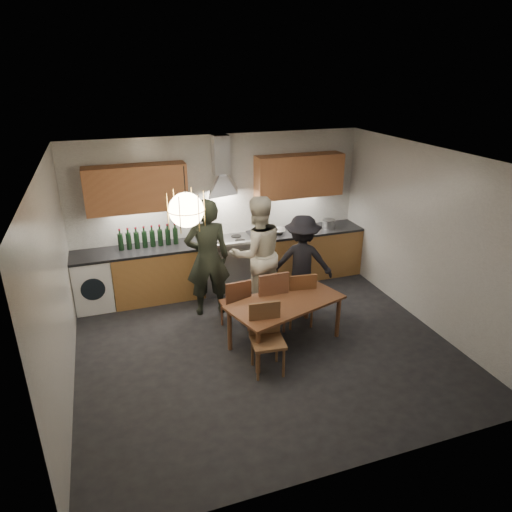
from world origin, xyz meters
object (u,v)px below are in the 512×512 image
object	(u,v)px
person_right	(302,262)
wine_bottles	(148,237)
chair_front	(266,333)
chair_back_left	(236,302)
dining_table	(286,306)
mixing_bowl	(277,231)
person_mid	(257,254)
stock_pot	(329,224)
person_left	(208,258)

from	to	relation	value
person_right	wine_bottles	size ratio (longest dim) A/B	1.59
chair_front	chair_back_left	bearing A→B (deg)	102.17
dining_table	mixing_bowl	distance (m)	2.09
dining_table	wine_bottles	world-z (taller)	wine_bottles
chair_front	person_mid	size ratio (longest dim) A/B	0.49
person_mid	stock_pot	world-z (taller)	person_mid
person_right	wine_bottles	xyz separation A→B (m)	(-2.23, 1.06, 0.32)
person_left	wine_bottles	bearing A→B (deg)	-42.25
person_mid	person_right	bearing A→B (deg)	161.76
mixing_bowl	chair_front	bearing A→B (deg)	-114.06
dining_table	mixing_bowl	xyz separation A→B (m)	(0.63, 1.96, 0.35)
chair_back_left	mixing_bowl	size ratio (longest dim) A/B	2.79
person_right	mixing_bowl	bearing A→B (deg)	-65.06
person_mid	wine_bottles	xyz separation A→B (m)	(-1.54, 0.89, 0.16)
dining_table	mixing_bowl	bearing A→B (deg)	54.50
chair_front	person_right	world-z (taller)	person_right
dining_table	chair_front	world-z (taller)	chair_front
person_right	stock_pot	size ratio (longest dim) A/B	6.97
mixing_bowl	dining_table	bearing A→B (deg)	-107.82
chair_back_left	dining_table	bearing A→B (deg)	132.57
dining_table	person_right	world-z (taller)	person_right
person_left	wine_bottles	size ratio (longest dim) A/B	1.94
wine_bottles	person_mid	bearing A→B (deg)	-30.00
chair_front	person_left	xyz separation A→B (m)	(-0.35, 1.64, 0.41)
dining_table	chair_back_left	xyz separation A→B (m)	(-0.54, 0.52, -0.10)
chair_front	wine_bottles	size ratio (longest dim) A/B	0.94
chair_back_left	chair_front	bearing A→B (deg)	92.30
dining_table	wine_bottles	distance (m)	2.60
person_right	mixing_bowl	xyz separation A→B (m)	(-0.04, 1.00, 0.18)
person_mid	mixing_bowl	world-z (taller)	person_mid
mixing_bowl	stock_pot	xyz separation A→B (m)	(0.98, -0.05, 0.04)
chair_front	stock_pot	world-z (taller)	stock_pot
dining_table	chair_back_left	size ratio (longest dim) A/B	2.06
chair_front	wine_bottles	distance (m)	2.77
chair_back_left	stock_pot	size ratio (longest dim) A/B	3.84
person_right	stock_pot	world-z (taller)	person_right
chair_back_left	chair_front	distance (m)	0.97
person_left	person_mid	bearing A→B (deg)	-179.62
person_mid	wine_bottles	bearing A→B (deg)	-34.28
chair_front	person_right	xyz separation A→B (m)	(1.11, 1.41, 0.25)
chair_back_left	stock_pot	bearing A→B (deg)	-150.98
person_mid	stock_pot	size ratio (longest dim) A/B	8.45
person_mid	chair_front	bearing A→B (deg)	70.69
chair_front	mixing_bowl	bearing A→B (deg)	72.14
person_mid	person_right	xyz separation A→B (m)	(0.69, -0.17, -0.16)
chair_back_left	wine_bottles	size ratio (longest dim) A/B	0.88
person_right	wine_bottles	distance (m)	2.49
person_right	chair_front	bearing A→B (deg)	74.55
person_mid	wine_bottles	distance (m)	1.79
chair_front	mixing_bowl	xyz separation A→B (m)	(1.07, 2.41, 0.43)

